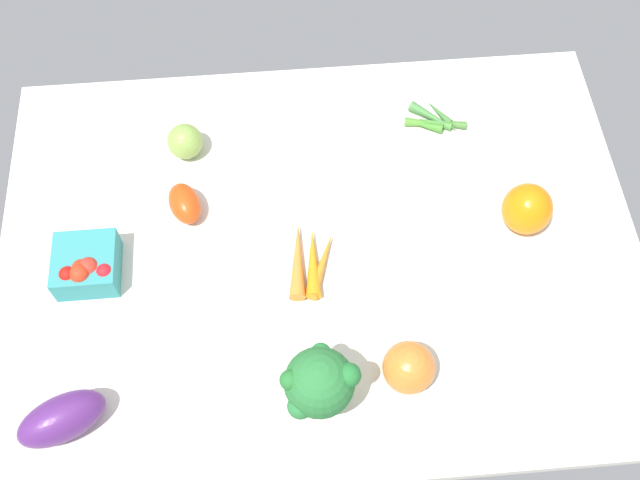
{
  "coord_description": "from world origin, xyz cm",
  "views": [
    {
      "loc": [
        -4.96,
        -57.95,
        108.04
      ],
      "look_at": [
        0.0,
        0.0,
        4.0
      ],
      "focal_mm": 41.8,
      "sensor_mm": 36.0,
      "label": 1
    }
  ],
  "objects_px": {
    "heirloom_tomato_green": "(185,141)",
    "berry_basket": "(86,266)",
    "okra_pile": "(433,121)",
    "carrot_bunch": "(309,261)",
    "heirloom_tomato_orange": "(409,368)",
    "bell_pepper_orange": "(527,209)",
    "eggplant": "(62,419)",
    "broccoli_head": "(319,383)",
    "roma_tomato": "(185,204)"
  },
  "relations": [
    {
      "from": "carrot_bunch",
      "to": "heirloom_tomato_orange",
      "type": "xyz_separation_m",
      "value": [
        0.13,
        -0.2,
        0.03
      ]
    },
    {
      "from": "okra_pile",
      "to": "broccoli_head",
      "type": "height_order",
      "value": "broccoli_head"
    },
    {
      "from": "heirloom_tomato_green",
      "to": "carrot_bunch",
      "type": "xyz_separation_m",
      "value": [
        0.19,
        -0.24,
        -0.02
      ]
    },
    {
      "from": "carrot_bunch",
      "to": "heirloom_tomato_orange",
      "type": "distance_m",
      "value": 0.24
    },
    {
      "from": "okra_pile",
      "to": "broccoli_head",
      "type": "distance_m",
      "value": 0.55
    },
    {
      "from": "heirloom_tomato_green",
      "to": "carrot_bunch",
      "type": "bearing_deg",
      "value": -50.79
    },
    {
      "from": "carrot_bunch",
      "to": "berry_basket",
      "type": "xyz_separation_m",
      "value": [
        -0.35,
        0.01,
        0.02
      ]
    },
    {
      "from": "eggplant",
      "to": "berry_basket",
      "type": "height_order",
      "value": "eggplant"
    },
    {
      "from": "eggplant",
      "to": "broccoli_head",
      "type": "bearing_deg",
      "value": -22.5
    },
    {
      "from": "bell_pepper_orange",
      "to": "eggplant",
      "type": "bearing_deg",
      "value": -158.98
    },
    {
      "from": "okra_pile",
      "to": "carrot_bunch",
      "type": "xyz_separation_m",
      "value": [
        -0.24,
        -0.26,
        0.0
      ]
    },
    {
      "from": "berry_basket",
      "to": "heirloom_tomato_orange",
      "type": "bearing_deg",
      "value": -23.79
    },
    {
      "from": "bell_pepper_orange",
      "to": "roma_tomato",
      "type": "xyz_separation_m",
      "value": [
        -0.55,
        0.07,
        -0.02
      ]
    },
    {
      "from": "heirloom_tomato_orange",
      "to": "broccoli_head",
      "type": "bearing_deg",
      "value": -168.21
    },
    {
      "from": "carrot_bunch",
      "to": "heirloom_tomato_orange",
      "type": "relative_size",
      "value": 1.83
    },
    {
      "from": "eggplant",
      "to": "roma_tomato",
      "type": "distance_m",
      "value": 0.38
    },
    {
      "from": "heirloom_tomato_green",
      "to": "berry_basket",
      "type": "bearing_deg",
      "value": -123.91
    },
    {
      "from": "okra_pile",
      "to": "berry_basket",
      "type": "distance_m",
      "value": 0.64
    },
    {
      "from": "heirloom_tomato_green",
      "to": "roma_tomato",
      "type": "relative_size",
      "value": 0.8
    },
    {
      "from": "heirloom_tomato_green",
      "to": "broccoli_head",
      "type": "distance_m",
      "value": 0.51
    },
    {
      "from": "berry_basket",
      "to": "eggplant",
      "type": "bearing_deg",
      "value": -94.01
    },
    {
      "from": "heirloom_tomato_green",
      "to": "eggplant",
      "type": "relative_size",
      "value": 0.48
    },
    {
      "from": "bell_pepper_orange",
      "to": "roma_tomato",
      "type": "bearing_deg",
      "value": 172.82
    },
    {
      "from": "bell_pepper_orange",
      "to": "berry_basket",
      "type": "distance_m",
      "value": 0.7
    },
    {
      "from": "broccoli_head",
      "to": "berry_basket",
      "type": "xyz_separation_m",
      "value": [
        -0.34,
        0.24,
        -0.06
      ]
    },
    {
      "from": "heirloom_tomato_green",
      "to": "okra_pile",
      "type": "relative_size",
      "value": 0.55
    },
    {
      "from": "bell_pepper_orange",
      "to": "broccoli_head",
      "type": "height_order",
      "value": "broccoli_head"
    },
    {
      "from": "heirloom_tomato_green",
      "to": "berry_basket",
      "type": "xyz_separation_m",
      "value": [
        -0.15,
        -0.23,
        -0.0
      ]
    },
    {
      "from": "okra_pile",
      "to": "berry_basket",
      "type": "relative_size",
      "value": 1.14
    },
    {
      "from": "okra_pile",
      "to": "bell_pepper_orange",
      "type": "distance_m",
      "value": 0.25
    },
    {
      "from": "bell_pepper_orange",
      "to": "heirloom_tomato_orange",
      "type": "height_order",
      "value": "bell_pepper_orange"
    },
    {
      "from": "okra_pile",
      "to": "roma_tomato",
      "type": "xyz_separation_m",
      "value": [
        -0.44,
        -0.15,
        0.02
      ]
    },
    {
      "from": "eggplant",
      "to": "carrot_bunch",
      "type": "height_order",
      "value": "eggplant"
    },
    {
      "from": "roma_tomato",
      "to": "broccoli_head",
      "type": "relative_size",
      "value": 0.56
    },
    {
      "from": "okra_pile",
      "to": "eggplant",
      "type": "xyz_separation_m",
      "value": [
        -0.61,
        -0.49,
        0.02
      ]
    },
    {
      "from": "roma_tomato",
      "to": "okra_pile",
      "type": "bearing_deg",
      "value": 89.71
    },
    {
      "from": "bell_pepper_orange",
      "to": "roma_tomato",
      "type": "relative_size",
      "value": 1.15
    },
    {
      "from": "heirloom_tomato_orange",
      "to": "eggplant",
      "type": "bearing_deg",
      "value": -176.45
    },
    {
      "from": "roma_tomato",
      "to": "heirloom_tomato_orange",
      "type": "distance_m",
      "value": 0.45
    },
    {
      "from": "heirloom_tomato_green",
      "to": "eggplant",
      "type": "height_order",
      "value": "eggplant"
    },
    {
      "from": "okra_pile",
      "to": "heirloom_tomato_orange",
      "type": "bearing_deg",
      "value": -103.81
    },
    {
      "from": "roma_tomato",
      "to": "berry_basket",
      "type": "relative_size",
      "value": 0.79
    },
    {
      "from": "roma_tomato",
      "to": "broccoli_head",
      "type": "distance_m",
      "value": 0.4
    },
    {
      "from": "heirloom_tomato_green",
      "to": "carrot_bunch",
      "type": "relative_size",
      "value": 0.44
    },
    {
      "from": "berry_basket",
      "to": "okra_pile",
      "type": "bearing_deg",
      "value": 23.17
    },
    {
      "from": "carrot_bunch",
      "to": "bell_pepper_orange",
      "type": "bearing_deg",
      "value": 7.61
    },
    {
      "from": "bell_pepper_orange",
      "to": "broccoli_head",
      "type": "relative_size",
      "value": 0.65
    },
    {
      "from": "eggplant",
      "to": "heirloom_tomato_orange",
      "type": "height_order",
      "value": "heirloom_tomato_orange"
    },
    {
      "from": "eggplant",
      "to": "broccoli_head",
      "type": "distance_m",
      "value": 0.36
    },
    {
      "from": "broccoli_head",
      "to": "bell_pepper_orange",
      "type": "bearing_deg",
      "value": 37.33
    }
  ]
}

